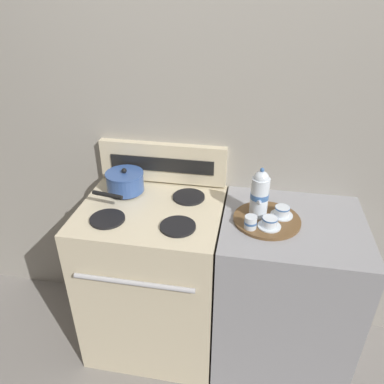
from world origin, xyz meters
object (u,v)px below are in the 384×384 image
object	(u,v)px
saucepan	(125,182)
stove	(155,277)
teapot	(260,194)
creamer_jug	(251,222)
teacup_left	(282,211)
serving_tray	(267,220)
teacup_right	(270,222)

from	to	relation	value
saucepan	stove	bearing A→B (deg)	-37.56
teapot	creamer_jug	size ratio (longest dim) A/B	4.14
saucepan	teacup_left	xyz separation A→B (m)	(0.82, -0.10, -0.03)
teapot	teacup_left	bearing A→B (deg)	8.14
stove	serving_tray	bearing A→B (deg)	-0.73
teapot	teacup_right	distance (m)	0.14
stove	teapot	distance (m)	0.80
serving_tray	saucepan	bearing A→B (deg)	169.41
saucepan	teacup_right	size ratio (longest dim) A/B	2.81
teapot	teacup_right	world-z (taller)	teapot
saucepan	teacup_left	size ratio (longest dim) A/B	2.81
saucepan	serving_tray	xyz separation A→B (m)	(0.75, -0.14, -0.06)
teapot	creamer_jug	xyz separation A→B (m)	(-0.03, -0.11, -0.09)
teacup_right	creamer_jug	bearing A→B (deg)	-163.82
teacup_left	teacup_right	size ratio (longest dim) A/B	1.00
teacup_left	serving_tray	bearing A→B (deg)	-151.56
teacup_left	saucepan	bearing A→B (deg)	172.82
teacup_left	creamer_jug	xyz separation A→B (m)	(-0.14, -0.13, 0.01)
teacup_right	teapot	bearing A→B (deg)	122.65
stove	serving_tray	distance (m)	0.75
stove	saucepan	bearing A→B (deg)	142.44
serving_tray	teapot	size ratio (longest dim) A/B	1.26
serving_tray	teacup_right	bearing A→B (deg)	-80.70
teacup_right	creamer_jug	distance (m)	0.09
stove	teapot	bearing A→B (deg)	1.45
saucepan	creamer_jug	xyz separation A→B (m)	(0.68, -0.23, -0.02)
serving_tray	teacup_right	size ratio (longest dim) A/B	2.98
saucepan	teacup_right	bearing A→B (deg)	-15.18
serving_tray	stove	bearing A→B (deg)	179.27
teacup_right	creamer_jug	world-z (taller)	creamer_jug
creamer_jug	teapot	bearing A→B (deg)	74.86
creamer_jug	teacup_left	bearing A→B (deg)	41.74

